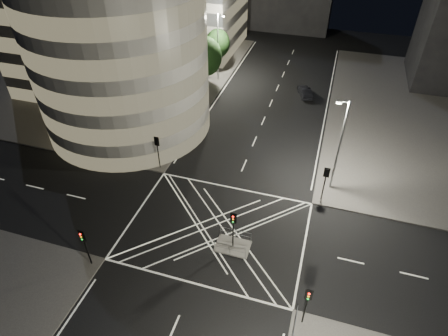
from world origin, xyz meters
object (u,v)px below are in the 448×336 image
(traffic_signal_fr, at_px, (326,178))
(traffic_signal_nr, at_px, (307,300))
(street_lamp_left_far, at_px, (218,45))
(sedan, at_px, (305,92))
(street_lamp_right_far, at_px, (339,144))
(traffic_signal_island, at_px, (233,224))
(traffic_signal_fl, at_px, (157,147))
(traffic_signal_nl, at_px, (84,242))
(street_lamp_left_near, at_px, (169,101))
(central_island, at_px, (233,246))

(traffic_signal_fr, height_order, traffic_signal_nr, same)
(street_lamp_left_far, xyz_separation_m, sedan, (13.68, -1.40, -4.88))
(street_lamp_right_far, bearing_deg, traffic_signal_fr, -106.11)
(traffic_signal_fr, bearing_deg, traffic_signal_island, -129.33)
(traffic_signal_fl, distance_m, street_lamp_left_far, 23.36)
(traffic_signal_nl, relative_size, sedan, 1.00)
(traffic_signal_fl, relative_size, traffic_signal_fr, 1.00)
(traffic_signal_fl, xyz_separation_m, traffic_signal_fr, (17.60, 0.00, 0.00))
(traffic_signal_nr, xyz_separation_m, street_lamp_left_near, (-18.24, 18.80, 2.63))
(central_island, relative_size, traffic_signal_fl, 0.75)
(traffic_signal_nl, xyz_separation_m, traffic_signal_fr, (17.60, 13.60, 0.00))
(traffic_signal_island, distance_m, street_lamp_right_far, 13.13)
(traffic_signal_nl, relative_size, traffic_signal_nr, 1.00)
(traffic_signal_nl, bearing_deg, traffic_signal_fl, 90.00)
(traffic_signal_nr, distance_m, street_lamp_left_near, 26.32)
(traffic_signal_fr, height_order, street_lamp_left_far, street_lamp_left_far)
(traffic_signal_fr, bearing_deg, street_lamp_left_near, 164.08)
(central_island, relative_size, traffic_signal_nl, 0.75)
(traffic_signal_island, height_order, sedan, traffic_signal_island)
(central_island, xyz_separation_m, traffic_signal_island, (0.00, 0.00, 2.84))
(traffic_signal_fr, relative_size, street_lamp_left_near, 0.40)
(traffic_signal_nl, bearing_deg, street_lamp_left_near, 91.94)
(traffic_signal_nl, bearing_deg, street_lamp_right_far, 40.91)
(street_lamp_left_far, height_order, sedan, street_lamp_left_far)
(street_lamp_right_far, bearing_deg, sedan, 104.83)
(traffic_signal_island, distance_m, sedan, 30.26)
(traffic_signal_fr, distance_m, sedan, 22.38)
(traffic_signal_fl, relative_size, street_lamp_left_near, 0.40)
(traffic_signal_island, bearing_deg, traffic_signal_fr, 50.67)
(traffic_signal_fl, relative_size, sedan, 1.00)
(traffic_signal_fr, xyz_separation_m, street_lamp_right_far, (0.64, 2.20, 2.63))
(traffic_signal_fl, height_order, street_lamp_left_near, street_lamp_left_near)
(traffic_signal_fl, bearing_deg, central_island, -37.54)
(traffic_signal_fl, height_order, sedan, traffic_signal_fl)
(traffic_signal_nr, xyz_separation_m, street_lamp_left_far, (-18.24, 36.80, 2.63))
(traffic_signal_fl, relative_size, street_lamp_left_far, 0.40)
(central_island, xyz_separation_m, street_lamp_right_far, (7.44, 10.50, 5.47))
(street_lamp_left_far, bearing_deg, traffic_signal_fr, -51.83)
(traffic_signal_nr, bearing_deg, street_lamp_left_near, 134.13)
(street_lamp_left_near, bearing_deg, street_lamp_right_far, -9.03)
(sedan, bearing_deg, central_island, 64.47)
(traffic_signal_fr, distance_m, street_lamp_left_far, 29.63)
(traffic_signal_nr, bearing_deg, traffic_signal_nl, 180.00)
(traffic_signal_nr, bearing_deg, traffic_signal_fr, 90.00)
(traffic_signal_nr, relative_size, street_lamp_right_far, 0.40)
(street_lamp_left_near, bearing_deg, traffic_signal_fr, -15.92)
(central_island, relative_size, traffic_signal_fr, 0.75)
(traffic_signal_fl, relative_size, traffic_signal_nr, 1.00)
(traffic_signal_nl, xyz_separation_m, street_lamp_left_near, (-0.64, 18.80, 2.63))
(traffic_signal_island, bearing_deg, traffic_signal_nr, -37.93)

